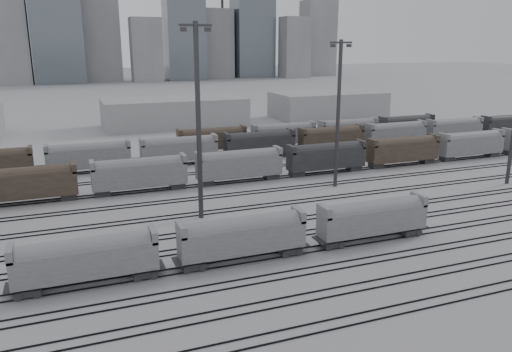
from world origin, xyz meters
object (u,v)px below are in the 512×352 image
object	(u,v)px
hopper_car_b	(242,235)
light_mast_c	(198,118)
hopper_car_a	(86,257)
hopper_car_c	(373,217)

from	to	relation	value
hopper_car_b	light_mast_c	bearing A→B (deg)	92.32
hopper_car_a	hopper_car_b	world-z (taller)	hopper_car_b
hopper_car_b	hopper_car_c	distance (m)	16.73
hopper_car_c	light_mast_c	size ratio (longest dim) A/B	0.54
hopper_car_a	hopper_car_c	xyz separation A→B (m)	(33.04, -0.00, 0.03)
hopper_car_a	hopper_car_c	size ratio (longest dim) A/B	0.99
hopper_car_a	light_mast_c	bearing A→B (deg)	44.69
hopper_car_c	light_mast_c	bearing A→B (deg)	138.22
hopper_car_a	light_mast_c	xyz separation A→B (m)	(15.68, 15.51, 10.78)
hopper_car_c	hopper_car_b	bearing A→B (deg)	180.00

